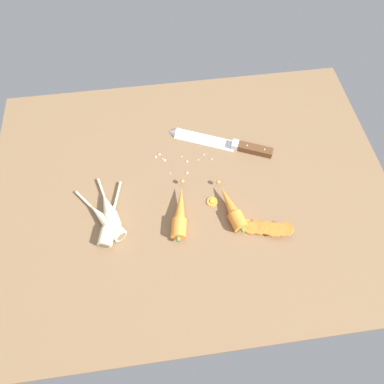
# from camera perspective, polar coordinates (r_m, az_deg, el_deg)

# --- Properties ---
(ground_plane) EXTENTS (1.20, 0.90, 0.04)m
(ground_plane) POSITION_cam_1_polar(r_m,az_deg,el_deg) (1.01, -0.15, 0.03)
(ground_plane) COLOR brown
(chefs_knife) EXTENTS (0.33, 0.17, 0.04)m
(chefs_knife) POSITION_cam_1_polar(r_m,az_deg,el_deg) (1.09, 4.41, 8.63)
(chefs_knife) COLOR silver
(chefs_knife) RESTS_ON ground_plane
(whole_carrot) EXTENTS (0.07, 0.19, 0.04)m
(whole_carrot) POSITION_cam_1_polar(r_m,az_deg,el_deg) (0.93, -2.10, -3.79)
(whole_carrot) COLOR orange
(whole_carrot) RESTS_ON ground_plane
(whole_carrot_second) EXTENTS (0.07, 0.18, 0.04)m
(whole_carrot_second) POSITION_cam_1_polar(r_m,az_deg,el_deg) (0.95, 6.89, -2.89)
(whole_carrot_second) COLOR orange
(whole_carrot_second) RESTS_ON ground_plane
(parsnip_front) EXTENTS (0.07, 0.17, 0.04)m
(parsnip_front) POSITION_cam_1_polar(r_m,az_deg,el_deg) (0.97, -14.16, -3.01)
(parsnip_front) COLOR beige
(parsnip_front) RESTS_ON ground_plane
(parsnip_mid_left) EXTENTS (0.15, 0.18, 0.04)m
(parsnip_mid_left) POSITION_cam_1_polar(r_m,az_deg,el_deg) (0.96, -14.65, -4.83)
(parsnip_mid_left) COLOR beige
(parsnip_mid_left) RESTS_ON ground_plane
(parsnip_mid_right) EXTENTS (0.07, 0.20, 0.04)m
(parsnip_mid_right) POSITION_cam_1_polar(r_m,az_deg,el_deg) (0.95, -13.99, -5.29)
(parsnip_mid_right) COLOR beige
(parsnip_mid_right) RESTS_ON ground_plane
(carrot_slice_stack) EXTENTS (0.14, 0.07, 0.04)m
(carrot_slice_stack) POSITION_cam_1_polar(r_m,az_deg,el_deg) (0.94, 12.69, -6.13)
(carrot_slice_stack) COLOR orange
(carrot_slice_stack) RESTS_ON ground_plane
(carrot_slice_stray_near) EXTENTS (0.03, 0.03, 0.01)m
(carrot_slice_stray_near) POSITION_cam_1_polar(r_m,az_deg,el_deg) (0.97, 3.52, -1.65)
(carrot_slice_stray_near) COLOR orange
(carrot_slice_stray_near) RESTS_ON ground_plane
(mince_crumbs) EXTENTS (0.18, 0.09, 0.01)m
(mince_crumbs) POSITION_cam_1_polar(r_m,az_deg,el_deg) (1.05, -2.69, 5.49)
(mince_crumbs) COLOR beige
(mince_crumbs) RESTS_ON ground_plane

